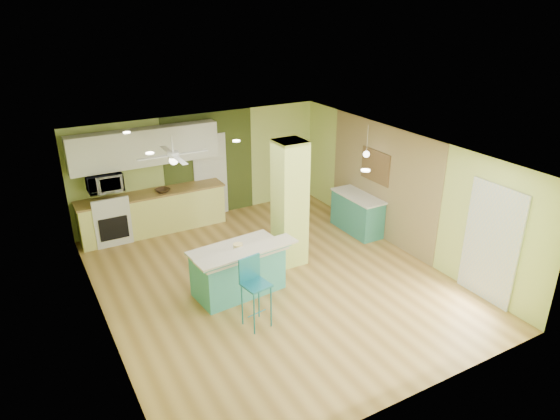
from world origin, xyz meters
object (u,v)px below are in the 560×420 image
object	(u,v)px
fruit_bowl	(163,190)
canister	(238,248)
side_counter	(357,213)
peninsula	(239,270)
bar_stool	(253,281)

from	to	relation	value
fruit_bowl	canister	world-z (taller)	fruit_bowl
fruit_bowl	canister	distance (m)	3.26
fruit_bowl	side_counter	bearing A→B (deg)	-29.35
peninsula	bar_stool	xyz separation A→B (m)	(-0.19, -0.98, 0.34)
bar_stool	side_counter	distance (m)	4.14
peninsula	side_counter	xyz separation A→B (m)	(3.41, 1.03, -0.02)
bar_stool	side_counter	world-z (taller)	bar_stool
side_counter	canister	distance (m)	3.66
side_counter	fruit_bowl	world-z (taller)	fruit_bowl
side_counter	fruit_bowl	size ratio (longest dim) A/B	4.36
peninsula	side_counter	size ratio (longest dim) A/B	1.40
peninsula	bar_stool	distance (m)	1.05
peninsula	canister	world-z (taller)	canister
bar_stool	fruit_bowl	distance (m)	4.14
peninsula	fruit_bowl	size ratio (longest dim) A/B	6.09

